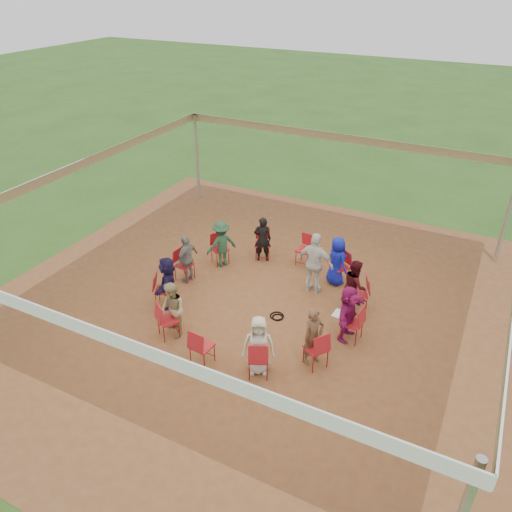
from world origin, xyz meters
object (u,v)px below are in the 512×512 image
at_px(chair_0, 352,323).
at_px(standing_person, 315,264).
at_px(chair_5, 220,249).
at_px(person_seated_6, 168,282).
at_px(chair_7, 164,290).
at_px(chair_9, 202,346).
at_px(laptop, 341,312).
at_px(person_seated_1, 355,285).
at_px(person_seated_5, 187,259).
at_px(person_seated_9, 313,337).
at_px(chair_1, 359,293).
at_px(chair_11, 316,348).
at_px(chair_2, 340,267).
at_px(cable_coil, 277,316).
at_px(chair_3, 305,250).
at_px(person_seated_7, 172,310).
at_px(chair_10, 258,358).
at_px(person_seated_3, 263,239).
at_px(chair_6, 184,265).
at_px(person_seated_8, 259,345).
at_px(chair_4, 263,244).
at_px(person_seated_2, 337,261).
at_px(person_seated_4, 221,244).
at_px(chair_8, 168,320).

xyz_separation_m(chair_0, standing_person, (-1.46, 1.41, 0.39)).
distance_m(chair_5, person_seated_6, 2.33).
distance_m(chair_5, chair_7, 2.38).
xyz_separation_m(chair_0, chair_9, (-2.56, -2.18, 0.00)).
bearing_deg(laptop, chair_9, 138.58).
xyz_separation_m(person_seated_1, person_seated_5, (-4.29, -0.78, 0.00)).
distance_m(chair_5, person_seated_9, 4.64).
bearing_deg(laptop, person_seated_9, 172.81).
distance_m(person_seated_9, laptop, 1.14).
xyz_separation_m(chair_7, standing_person, (3.06, 2.24, 0.39)).
relative_size(chair_1, chair_11, 1.00).
bearing_deg(chair_2, cable_coil, 104.34).
height_order(chair_1, chair_3, same).
bearing_deg(chair_9, chair_3, 90.00).
distance_m(chair_3, person_seated_7, 4.48).
xyz_separation_m(chair_3, chair_10, (0.83, -4.52, 0.00)).
height_order(chair_0, chair_9, same).
bearing_deg(person_seated_9, chair_11, -90.00).
relative_size(chair_11, person_seated_3, 0.67).
bearing_deg(person_seated_6, laptop, 75.56).
bearing_deg(chair_10, person_seated_1, 46.48).
bearing_deg(person_seated_9, person_seated_1, 30.00).
bearing_deg(person_seated_3, person_seated_9, 105.00).
relative_size(chair_6, person_seated_8, 0.67).
height_order(chair_4, chair_6, same).
xyz_separation_m(chair_3, chair_4, (-1.21, -0.22, 0.00)).
xyz_separation_m(chair_7, person_seated_2, (3.43, 2.88, 0.23)).
bearing_deg(person_seated_2, person_seated_6, 75.00).
height_order(person_seated_1, person_seated_8, same).
xyz_separation_m(chair_9, person_seated_3, (-0.78, 4.41, 0.23)).
bearing_deg(chair_7, person_seated_2, 104.60).
bearing_deg(chair_1, person_seated_1, 90.00).
bearing_deg(person_seated_4, person_seated_6, 30.00).
distance_m(chair_9, person_seated_4, 4.02).
bearing_deg(standing_person, chair_11, 114.36).
bearing_deg(person_seated_2, chair_4, 27.43).
bearing_deg(standing_person, person_seated_3, -21.29).
height_order(person_seated_4, person_seated_9, same).
xyz_separation_m(chair_11, laptop, (0.13, 1.18, 0.19)).
distance_m(person_seated_9, standing_person, 2.68).
xyz_separation_m(chair_6, person_seated_3, (1.40, 1.85, 0.23)).
distance_m(chair_10, chair_11, 1.23).
xyz_separation_m(chair_5, laptop, (4.05, -1.52, 0.19)).
relative_size(chair_1, chair_8, 1.00).
height_order(chair_1, chair_5, same).
distance_m(chair_0, chair_4, 4.12).
bearing_deg(chair_0, chair_6, 90.00).
xyz_separation_m(chair_9, person_seated_8, (1.16, 0.33, 0.23)).
distance_m(chair_2, person_seated_7, 4.64).
relative_size(chair_0, person_seated_5, 0.67).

